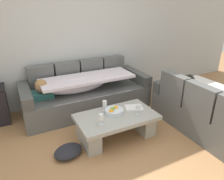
{
  "coord_description": "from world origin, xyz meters",
  "views": [
    {
      "loc": [
        -1.18,
        -1.89,
        1.95
      ],
      "look_at": [
        0.32,
        1.06,
        0.55
      ],
      "focal_mm": 33.5,
      "sensor_mm": 36.0,
      "label": 1
    }
  ],
  "objects": [
    {
      "name": "couch_along_wall",
      "position": [
        0.02,
        1.62,
        0.33
      ],
      "size": [
        2.37,
        0.92,
        0.88
      ],
      "color": "#585957",
      "rests_on": "ground_plane"
    },
    {
      "name": "open_magazine",
      "position": [
        0.49,
        0.61,
        0.39
      ],
      "size": [
        0.34,
        0.29,
        0.01
      ],
      "primitive_type": "cube",
      "rotation": [
        0.0,
        0.0,
        -0.36
      ],
      "color": "white",
      "rests_on": "coffee_table"
    },
    {
      "name": "wine_glass_far_back",
      "position": [
        0.03,
        0.74,
        0.5
      ],
      "size": [
        0.07,
        0.07,
        0.17
      ],
      "color": "silver",
      "rests_on": "coffee_table"
    },
    {
      "name": "wine_glass_near_right",
      "position": [
        0.42,
        0.39,
        0.5
      ],
      "size": [
        0.07,
        0.07,
        0.17
      ],
      "color": "silver",
      "rests_on": "coffee_table"
    },
    {
      "name": "wine_glass_near_left",
      "position": [
        -0.19,
        0.39,
        0.5
      ],
      "size": [
        0.07,
        0.07,
        0.17
      ],
      "color": "silver",
      "rests_on": "coffee_table"
    },
    {
      "name": "coffee_table",
      "position": [
        0.12,
        0.52,
        0.24
      ],
      "size": [
        1.2,
        0.68,
        0.38
      ],
      "color": "#A1A096",
      "rests_on": "ground_plane"
    },
    {
      "name": "couch_near_window",
      "position": [
        1.54,
        -0.04,
        0.34
      ],
      "size": [
        0.92,
        2.01,
        0.88
      ],
      "rotation": [
        0.0,
        0.0,
        1.57
      ],
      "color": "#585957",
      "rests_on": "ground_plane"
    },
    {
      "name": "crumpled_garment",
      "position": [
        -0.67,
        0.44,
        0.06
      ],
      "size": [
        0.48,
        0.43,
        0.12
      ],
      "primitive_type": "ellipsoid",
      "rotation": [
        0.0,
        0.0,
        0.31
      ],
      "color": "#232328",
      "rests_on": "ground_plane"
    },
    {
      "name": "fruit_bowl",
      "position": [
        0.11,
        0.59,
        0.42
      ],
      "size": [
        0.28,
        0.28,
        0.1
      ],
      "color": "silver",
      "rests_on": "coffee_table"
    },
    {
      "name": "ground_plane",
      "position": [
        0.0,
        0.0,
        0.0
      ],
      "size": [
        14.0,
        14.0,
        0.0
      ],
      "primitive_type": "plane",
      "color": "#AB784A"
    },
    {
      "name": "back_wall",
      "position": [
        0.0,
        2.15,
        1.35
      ],
      "size": [
        9.0,
        0.1,
        2.7
      ],
      "primitive_type": "cube",
      "color": "#B6BAB6",
      "rests_on": "ground_plane"
    }
  ]
}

